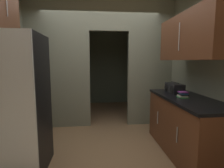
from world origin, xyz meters
TOP-DOWN VIEW (x-y plane):
  - ground at (0.00, 0.00)m, footprint 20.00×20.00m
  - kitchen_partition at (-0.04, 1.28)m, footprint 3.20×0.12m
  - adjoining_room_shell at (0.00, 2.88)m, footprint 3.20×2.31m
  - refrigerator at (-1.18, -0.34)m, footprint 0.74×0.76m
  - lower_cabinet_run at (1.27, -0.14)m, footprint 0.67×1.69m
  - upper_cabinet_counterside at (1.27, -0.14)m, footprint 0.36×1.52m
  - boombox at (1.24, 0.26)m, footprint 0.21×0.40m
  - book_stack at (1.19, -0.14)m, footprint 0.14×0.18m

SIDE VIEW (x-z plane):
  - ground at x=0.00m, z-range 0.00..0.00m
  - lower_cabinet_run at x=1.27m, z-range 0.00..0.91m
  - refrigerator at x=-1.18m, z-range 0.00..1.80m
  - book_stack at x=1.19m, z-range 0.90..1.00m
  - boombox at x=1.24m, z-range 0.89..1.09m
  - adjoining_room_shell at x=0.00m, z-range 0.00..2.82m
  - kitchen_partition at x=-0.04m, z-range 0.09..2.91m
  - upper_cabinet_counterside at x=1.27m, z-range 1.48..2.16m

